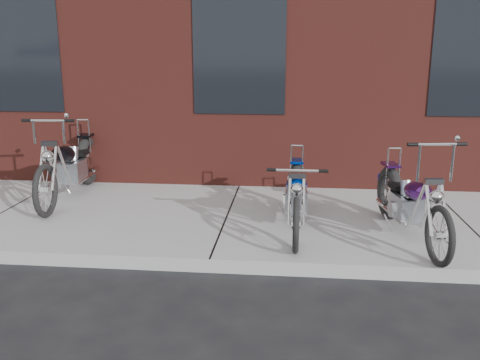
# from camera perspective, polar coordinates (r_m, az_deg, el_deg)

# --- Properties ---
(ground) EXTENTS (120.00, 120.00, 0.00)m
(ground) POSITION_cam_1_polar(r_m,az_deg,el_deg) (5.34, -3.43, -10.37)
(ground) COLOR black
(ground) RESTS_ON ground
(sidewalk) EXTENTS (22.00, 3.00, 0.15)m
(sidewalk) POSITION_cam_1_polar(r_m,az_deg,el_deg) (6.69, -1.41, -4.52)
(sidewalk) COLOR #A2A2A2
(sidewalk) RESTS_ON ground
(chopper_purple) EXTENTS (0.56, 2.13, 1.20)m
(chopper_purple) POSITION_cam_1_polar(r_m,az_deg,el_deg) (6.06, 18.52, -2.68)
(chopper_purple) COLOR black
(chopper_purple) RESTS_ON sidewalk
(chopper_blue) EXTENTS (0.51, 2.09, 0.91)m
(chopper_blue) POSITION_cam_1_polar(r_m,az_deg,el_deg) (6.11, 6.34, -2.01)
(chopper_blue) COLOR black
(chopper_blue) RESTS_ON sidewalk
(chopper_third) EXTENTS (0.59, 2.43, 1.23)m
(chopper_third) POSITION_cam_1_polar(r_m,az_deg,el_deg) (7.75, -18.51, 1.25)
(chopper_third) COLOR black
(chopper_third) RESTS_ON sidewalk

